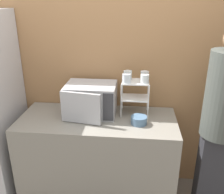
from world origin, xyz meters
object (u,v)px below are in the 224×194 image
at_px(glass_back_left, 128,75).
at_px(microwave, 91,100).
at_px(dish_rack, 135,91).
at_px(person, 221,118).
at_px(glass_back_right, 145,76).
at_px(glass_front_right, 145,79).
at_px(glass_front_left, 126,78).
at_px(bowl, 139,120).

bearing_deg(glass_back_left, microwave, -163.36).
distance_m(dish_rack, person, 0.83).
bearing_deg(glass_back_right, dish_rack, -148.33).
distance_m(glass_front_right, glass_back_left, 0.20).
distance_m(glass_front_left, glass_back_right, 0.20).
relative_size(glass_front_left, glass_back_left, 1.00).
bearing_deg(dish_rack, glass_back_right, 31.67).
height_order(dish_rack, person, person).
bearing_deg(glass_front_right, person, -15.70).
bearing_deg(glass_front_right, glass_back_right, 89.67).
distance_m(bowl, person, 0.73).
bearing_deg(bowl, person, -1.66).
relative_size(glass_front_right, bowl, 0.57).
xyz_separation_m(glass_back_left, bowl, (0.13, -0.27, -0.36)).
height_order(glass_front_left, glass_back_left, same).
bearing_deg(microwave, glass_front_right, 0.62).
relative_size(glass_front_right, glass_back_left, 1.00).
bearing_deg(glass_front_right, dish_rack, 151.12).
relative_size(glass_back_right, bowl, 0.57).
distance_m(dish_rack, glass_back_right, 0.17).
height_order(glass_back_left, person, person).
height_order(glass_back_right, glass_front_right, same).
bearing_deg(bowl, dish_rack, 101.82).
height_order(bowl, person, person).
xyz_separation_m(dish_rack, glass_front_right, (0.09, -0.05, 0.14)).
bearing_deg(glass_back_left, person, -19.07).
bearing_deg(person, glass_back_right, 156.77).
height_order(dish_rack, glass_back_left, glass_back_left).
xyz_separation_m(microwave, dish_rack, (0.44, 0.05, 0.09)).
distance_m(microwave, bowl, 0.53).
xyz_separation_m(glass_front_right, person, (0.69, -0.19, -0.29)).
height_order(glass_front_left, bowl, glass_front_left).
bearing_deg(glass_front_left, glass_back_left, 86.12).
height_order(glass_front_left, person, person).
xyz_separation_m(microwave, bowl, (0.49, -0.17, -0.12)).
height_order(microwave, dish_rack, dish_rack).
bearing_deg(glass_back_left, dish_rack, -34.30).
height_order(microwave, glass_front_left, glass_front_left).
bearing_deg(glass_back_right, microwave, -168.47).
xyz_separation_m(glass_front_left, bowl, (0.13, -0.17, -0.36)).
height_order(glass_front_right, bowl, glass_front_right).
relative_size(glass_back_right, person, 0.05).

